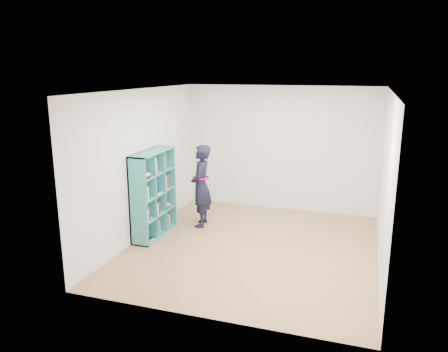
% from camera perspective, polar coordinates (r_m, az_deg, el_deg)
% --- Properties ---
extents(floor, '(4.50, 4.50, 0.00)m').
position_cam_1_polar(floor, '(7.45, 3.70, -9.30)').
color(floor, olive).
rests_on(floor, ground).
extents(ceiling, '(4.50, 4.50, 0.00)m').
position_cam_1_polar(ceiling, '(6.86, 4.05, 11.10)').
color(ceiling, white).
rests_on(ceiling, wall_back).
extents(wall_left, '(0.02, 4.50, 2.60)m').
position_cam_1_polar(wall_left, '(7.77, -10.57, 1.54)').
color(wall_left, silver).
rests_on(wall_left, floor).
extents(wall_right, '(0.02, 4.50, 2.60)m').
position_cam_1_polar(wall_right, '(6.84, 20.30, -0.76)').
color(wall_right, silver).
rests_on(wall_right, floor).
extents(wall_back, '(4.00, 0.02, 2.60)m').
position_cam_1_polar(wall_back, '(9.20, 7.38, 3.55)').
color(wall_back, silver).
rests_on(wall_back, floor).
extents(wall_front, '(4.00, 0.02, 2.60)m').
position_cam_1_polar(wall_front, '(4.98, -2.65, -5.21)').
color(wall_front, silver).
rests_on(wall_front, floor).
extents(bookshelf, '(0.34, 1.15, 1.53)m').
position_cam_1_polar(bookshelf, '(7.84, -9.37, -2.40)').
color(bookshelf, teal).
rests_on(bookshelf, floor).
extents(person, '(0.48, 0.63, 1.56)m').
position_cam_1_polar(person, '(8.22, -3.00, -1.28)').
color(person, black).
rests_on(person, floor).
extents(smartphone, '(0.04, 0.11, 0.13)m').
position_cam_1_polar(smartphone, '(8.30, -3.89, -0.42)').
color(smartphone, silver).
rests_on(smartphone, person).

